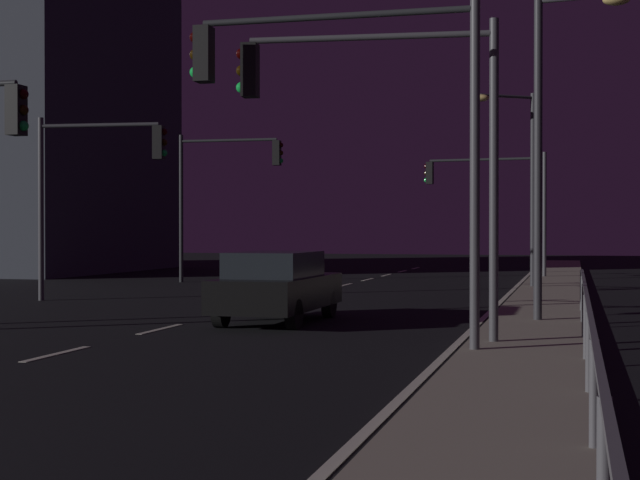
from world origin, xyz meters
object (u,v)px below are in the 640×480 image
(street_lamp_corner, at_px, (522,168))
(traffic_light_far_left, at_px, (380,114))
(traffic_light_far_center, at_px, (95,171))
(traffic_light_mid_right, at_px, (489,188))
(car, at_px, (277,286))
(street_lamp_mid_block, at_px, (553,123))
(traffic_light_near_left, at_px, (347,100))
(traffic_light_near_right, at_px, (224,178))

(street_lamp_corner, bearing_deg, traffic_light_far_left, -95.53)
(traffic_light_far_center, distance_m, traffic_light_mid_right, 18.43)
(car, relative_size, street_lamp_mid_block, 0.64)
(traffic_light_mid_right, bearing_deg, car, -98.06)
(traffic_light_mid_right, bearing_deg, traffic_light_far_left, -89.52)
(traffic_light_mid_right, height_order, street_lamp_mid_block, street_lamp_mid_block)
(traffic_light_far_center, bearing_deg, traffic_light_mid_right, 57.79)
(traffic_light_far_center, relative_size, street_lamp_corner, 0.81)
(traffic_light_far_left, xyz_separation_m, traffic_light_near_left, (-0.34, -0.99, 0.13))
(car, relative_size, traffic_light_near_left, 0.77)
(car, height_order, traffic_light_near_left, traffic_light_near_left)
(car, bearing_deg, traffic_light_near_right, 115.39)
(traffic_light_near_left, distance_m, traffic_light_mid_right, 24.81)
(car, xyz_separation_m, traffic_light_far_center, (-6.97, 4.58, 2.92))
(traffic_light_far_left, relative_size, traffic_light_far_center, 1.04)
(traffic_light_far_center, bearing_deg, street_lamp_mid_block, -16.75)
(traffic_light_far_left, height_order, traffic_light_far_center, traffic_light_far_left)
(street_lamp_corner, bearing_deg, traffic_light_near_right, 171.13)
(traffic_light_far_left, distance_m, traffic_light_near_left, 1.06)
(street_lamp_corner, bearing_deg, car, -110.16)
(car, height_order, street_lamp_mid_block, street_lamp_mid_block)
(traffic_light_near_left, relative_size, street_lamp_mid_block, 0.82)
(traffic_light_far_center, relative_size, street_lamp_mid_block, 0.77)
(traffic_light_near_left, relative_size, street_lamp_corner, 0.87)
(street_lamp_corner, bearing_deg, traffic_light_far_center, -145.30)
(traffic_light_near_left, xyz_separation_m, traffic_light_near_right, (-9.56, 19.04, -0.12))
(car, distance_m, street_lamp_mid_block, 6.89)
(car, bearing_deg, traffic_light_mid_right, 81.94)
(traffic_light_near_left, xyz_separation_m, traffic_light_mid_right, (0.14, 24.81, -0.37))
(traffic_light_far_center, height_order, street_lamp_corner, street_lamp_corner)
(traffic_light_far_left, height_order, traffic_light_near_left, traffic_light_near_left)
(street_lamp_mid_block, relative_size, street_lamp_corner, 1.06)
(traffic_light_near_right, distance_m, street_lamp_corner, 11.61)
(traffic_light_near_right, bearing_deg, street_lamp_mid_block, -47.08)
(car, xyz_separation_m, street_lamp_mid_block, (5.90, 0.71, 3.50))
(street_lamp_corner, bearing_deg, traffic_light_near_left, -96.32)
(traffic_light_far_left, xyz_separation_m, traffic_light_mid_right, (-0.20, 23.82, -0.24))
(car, xyz_separation_m, traffic_light_near_right, (-6.84, 14.40, 3.26))
(traffic_light_mid_right, bearing_deg, traffic_light_far_center, -122.21)
(traffic_light_far_center, xyz_separation_m, traffic_light_mid_right, (9.83, 15.60, 0.08))
(traffic_light_near_left, distance_m, street_lamp_corner, 17.35)
(traffic_light_near_left, bearing_deg, traffic_light_far_center, 136.44)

